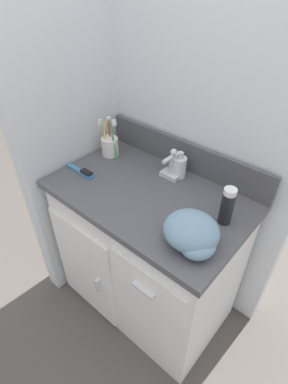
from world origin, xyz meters
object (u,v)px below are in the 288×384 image
Objects in this scene: toothbrush_cup at (110,145)px; soap_dispenser at (179,166)px; hairbrush at (83,172)px; hand_towel at (193,234)px; shaving_cream_can at (227,206)px.

toothbrush_cup reaches higher than soap_dispenser.
soap_dispenser is 0.74× the size of hairbrush.
hairbrush is at bearing -140.89° from soap_dispenser.
hand_towel is (0.65, -0.23, 0.00)m from toothbrush_cup.
shaving_cream_can is at bearing 80.74° from hand_towel.
toothbrush_cup reaches higher than shaving_cream_can.
hand_towel is at bearing -2.76° from hairbrush.
soap_dispenser is at bearing 11.00° from toothbrush_cup.
soap_dispenser is 0.33m from shaving_cream_can.
shaving_cream_can reaches higher than soap_dispenser.
hairbrush is at bearing -167.27° from shaving_cream_can.
shaving_cream_can reaches higher than hairbrush.
toothbrush_cup is at bearing 98.30° from hairbrush.
toothbrush_cup is 1.19× the size of hairbrush.
soap_dispenser is 0.41m from hand_towel.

